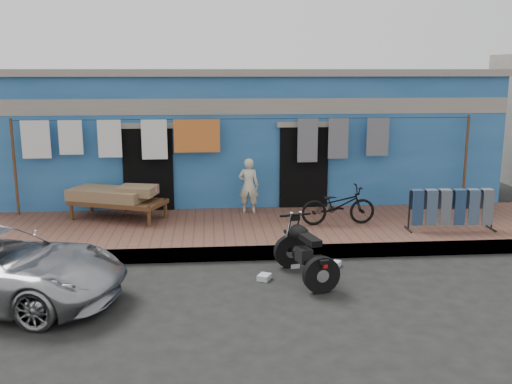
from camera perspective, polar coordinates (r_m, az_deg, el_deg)
name	(u,v)px	position (r m, az deg, el deg)	size (l,w,h in m)	color
ground	(267,292)	(8.87, 1.10, -10.01)	(80.00, 80.00, 0.00)	black
sidewalk	(252,231)	(11.66, -0.41, -3.90)	(28.00, 3.00, 0.25)	brown
curb	(258,253)	(10.28, 0.21, -6.12)	(28.00, 0.10, 0.25)	gray
building	(240,133)	(15.28, -1.58, 5.88)	(12.20, 5.20, 3.36)	#265893
clothesline	(208,142)	(12.52, -4.80, 4.98)	(10.06, 0.06, 2.10)	brown
seated_person	(249,186)	(12.49, -0.74, 0.64)	(0.44, 0.29, 1.22)	beige
bicycle	(338,201)	(11.68, 8.23, -0.89)	(0.53, 1.51, 0.98)	black
motorcycle	(305,250)	(9.26, 4.94, -5.80)	(0.91, 1.63, 1.00)	black
charpoy	(118,203)	(12.36, -13.61, -1.07)	(2.27, 1.67, 0.69)	brown
jeans_rack	(451,209)	(11.81, 18.94, -1.62)	(1.77, 0.43, 0.84)	black
litter_a	(295,266)	(9.94, 3.89, -7.35)	(0.15, 0.12, 0.07)	silver
litter_b	(337,264)	(10.08, 8.05, -7.11)	(0.17, 0.13, 0.09)	silver
litter_c	(264,277)	(9.36, 0.83, -8.51)	(0.22, 0.18, 0.09)	silver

